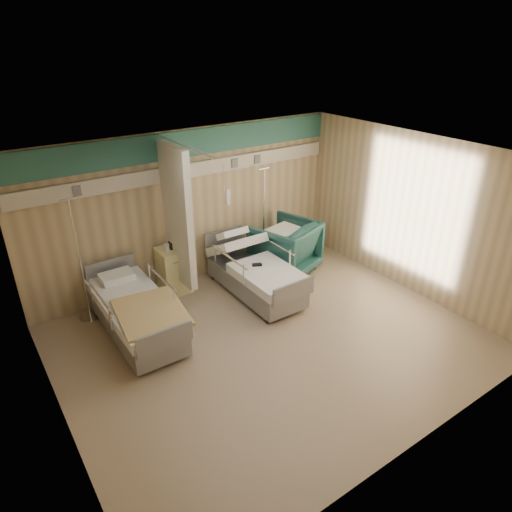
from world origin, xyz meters
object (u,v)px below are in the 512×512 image
Objects in this scene: bed_left at (137,318)px; iv_stand_right at (263,244)px; bedside_cabinet at (174,270)px; visitor_armchair at (285,247)px; iv_stand_left at (87,295)px; bed_right at (255,278)px.

bed_left is 1.10× the size of iv_stand_right.
bedside_cabinet is 2.18m from visitor_armchair.
bed_left is 1.93× the size of visitor_armchair.
visitor_armchair is (2.12, -0.49, 0.08)m from bedside_cabinet.
bedside_cabinet is at bearing -0.64° from iv_stand_left.
bed_right is 1.00× the size of bed_left.
iv_stand_left is (-3.65, 0.51, -0.08)m from visitor_armchair.
iv_stand_left reaches higher than bedside_cabinet.
bed_left is 3.21m from visitor_armchair.
bed_right is at bearing 4.59° from visitor_armchair.
iv_stand_right reaches higher than bedside_cabinet.
bed_right is 1.28m from iv_stand_right.
bed_right is at bearing -38.05° from bedside_cabinet.
iv_stand_left reaches higher than bed_left.
iv_stand_left is (-3.53, -0.03, 0.02)m from iv_stand_right.
bedside_cabinet is at bearing 40.60° from bed_left.
iv_stand_right is at bearing 48.24° from bed_right.
visitor_armchair is at bearing -76.96° from iv_stand_right.
bedside_cabinet is 1.53m from iv_stand_left.
visitor_armchair is 0.57× the size of iv_stand_right.
visitor_armchair reaches higher than bed_left.
bed_left is (-2.20, 0.00, 0.00)m from bed_right.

